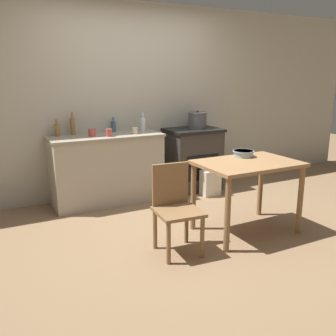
# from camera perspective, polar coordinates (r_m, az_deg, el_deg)

# --- Properties ---
(ground_plane) EXTENTS (14.00, 14.00, 0.00)m
(ground_plane) POSITION_cam_1_polar(r_m,az_deg,el_deg) (4.10, 3.11, -9.23)
(ground_plane) COLOR #896B4C
(wall_back) EXTENTS (8.00, 0.07, 2.55)m
(wall_back) POSITION_cam_1_polar(r_m,az_deg,el_deg) (5.20, -5.72, 10.19)
(wall_back) COLOR #B2AD9E
(wall_back) RESTS_ON ground_plane
(counter_cabinet) EXTENTS (1.42, 0.58, 0.88)m
(counter_cabinet) POSITION_cam_1_polar(r_m,az_deg,el_deg) (4.88, -9.32, -0.10)
(counter_cabinet) COLOR #B2A893
(counter_cabinet) RESTS_ON ground_plane
(stove) EXTENTS (0.76, 0.59, 0.88)m
(stove) POSITION_cam_1_polar(r_m,az_deg,el_deg) (5.41, 3.77, 1.43)
(stove) COLOR #38332D
(stove) RESTS_ON ground_plane
(work_table) EXTENTS (1.01, 0.70, 0.76)m
(work_table) POSITION_cam_1_polar(r_m,az_deg,el_deg) (3.92, 11.99, -0.74)
(work_table) COLOR #997047
(work_table) RESTS_ON ground_plane
(chair) EXTENTS (0.43, 0.43, 0.82)m
(chair) POSITION_cam_1_polar(r_m,az_deg,el_deg) (3.48, 1.10, -5.79)
(chair) COLOR olive
(chair) RESTS_ON ground_plane
(flour_sack) EXTENTS (0.25, 0.18, 0.35)m
(flour_sack) POSITION_cam_1_polar(r_m,az_deg,el_deg) (5.17, 6.46, -2.26)
(flour_sack) COLOR beige
(flour_sack) RESTS_ON ground_plane
(stock_pot) EXTENTS (0.27, 0.27, 0.25)m
(stock_pot) POSITION_cam_1_polar(r_m,az_deg,el_deg) (5.34, 4.49, 7.26)
(stock_pot) COLOR #4C4C51
(stock_pot) RESTS_ON stove
(mixing_bowl_large) EXTENTS (0.23, 0.23, 0.07)m
(mixing_bowl_large) POSITION_cam_1_polar(r_m,az_deg,el_deg) (4.12, 11.42, 2.23)
(mixing_bowl_large) COLOR #93A8B2
(mixing_bowl_large) RESTS_ON work_table
(bottle_far_left) EXTENTS (0.07, 0.07, 0.21)m
(bottle_far_left) POSITION_cam_1_polar(r_m,az_deg,el_deg) (4.81, -16.55, 5.60)
(bottle_far_left) COLOR olive
(bottle_far_left) RESTS_ON counter_cabinet
(bottle_left) EXTENTS (0.06, 0.06, 0.29)m
(bottle_left) POSITION_cam_1_polar(r_m,az_deg,el_deg) (4.87, -14.31, 6.21)
(bottle_left) COLOR olive
(bottle_left) RESTS_ON counter_cabinet
(bottle_mid_left) EXTENTS (0.06, 0.06, 0.19)m
(bottle_mid_left) POSITION_cam_1_polar(r_m,az_deg,el_deg) (5.04, -8.31, 6.32)
(bottle_mid_left) COLOR #3D5675
(bottle_mid_left) RESTS_ON counter_cabinet
(bottle_center_left) EXTENTS (0.07, 0.07, 0.26)m
(bottle_center_left) POSITION_cam_1_polar(r_m,az_deg,el_deg) (5.03, -3.85, 6.72)
(bottle_center_left) COLOR silver
(bottle_center_left) RESTS_ON counter_cabinet
(cup_center) EXTENTS (0.09, 0.09, 0.10)m
(cup_center) POSITION_cam_1_polar(r_m,az_deg,el_deg) (4.71, -11.51, 5.33)
(cup_center) COLOR #B74C42
(cup_center) RESTS_ON counter_cabinet
(cup_center_right) EXTENTS (0.08, 0.08, 0.08)m
(cup_center_right) POSITION_cam_1_polar(r_m,az_deg,el_deg) (4.83, -5.10, 5.68)
(cup_center_right) COLOR beige
(cup_center_right) RESTS_ON counter_cabinet
(cup_mid_right) EXTENTS (0.08, 0.08, 0.09)m
(cup_mid_right) POSITION_cam_1_polar(r_m,az_deg,el_deg) (4.66, -8.99, 5.34)
(cup_mid_right) COLOR #B74C42
(cup_mid_right) RESTS_ON counter_cabinet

